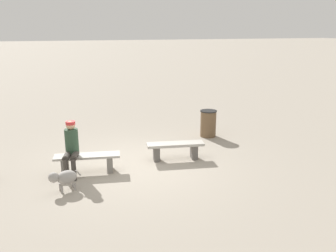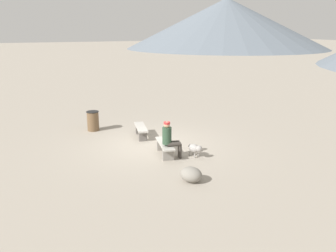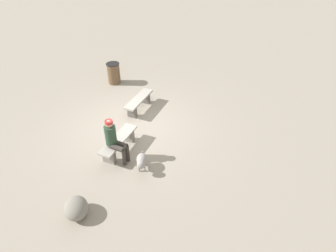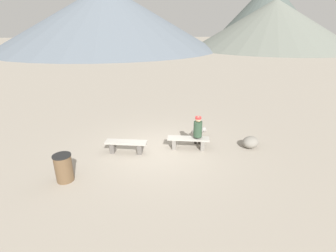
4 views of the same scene
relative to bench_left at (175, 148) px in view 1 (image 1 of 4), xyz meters
The scene contains 6 objects.
ground 1.21m from the bench_left, ahead, with size 210.00×210.00×0.06m, color #9E9384.
bench_left is the anchor object (origin of this frame).
bench_right 2.32m from the bench_left, ahead, with size 1.61×0.70×0.44m.
seated_person 2.71m from the bench_left, ahead, with size 0.43×0.67×1.30m.
dog 3.09m from the bench_left, 17.85° to the left, with size 0.69×0.38×0.47m.
trash_bin 2.38m from the bench_left, 138.04° to the right, with size 0.54×0.54×0.86m.
Camera 1 is at (2.12, 8.21, 3.37)m, focal length 37.70 mm.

